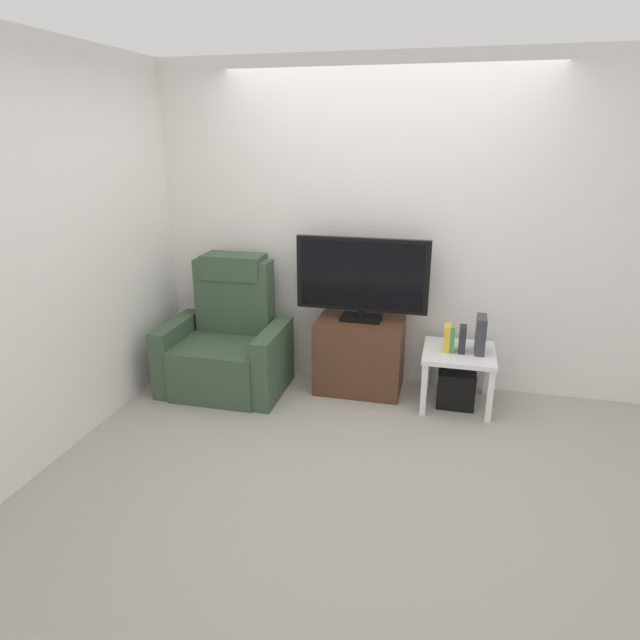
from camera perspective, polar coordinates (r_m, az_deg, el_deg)
The scene contains 12 objects.
ground_plane at distance 3.88m, azimuth 3.36°, elevation -12.60°, with size 6.40×6.40×0.00m, color #9E998E.
wall_back at distance 4.49m, azimuth 6.37°, elevation 9.48°, with size 6.40×0.06×2.60m, color silver.
wall_side at distance 4.14m, azimuth -22.96°, elevation 7.32°, with size 0.06×4.48×2.60m, color silver.
tv_stand at distance 4.50m, azimuth 4.14°, elevation -3.66°, with size 0.69×0.45×0.60m.
television at distance 4.31m, azimuth 4.39°, elevation 4.46°, with size 1.05×0.20×0.66m.
recliner_armchair at distance 4.59m, azimuth -9.61°, elevation -2.48°, with size 0.98×0.78×1.08m.
side_table at distance 4.35m, azimuth 14.24°, elevation -3.98°, with size 0.54×0.54×0.45m.
subwoofer_box at distance 4.44m, azimuth 13.99°, elevation -6.78°, with size 0.29×0.29×0.29m, color black.
book_leftmost at distance 4.27m, azimuth 13.08°, elevation -1.85°, with size 0.05×0.12×0.20m, color gold.
book_middle at distance 4.27m, azimuth 13.62°, elevation -2.11°, with size 0.03×0.10×0.17m, color #388C4C.
book_rightmost at distance 4.27m, azimuth 14.62°, elevation -1.94°, with size 0.05×0.11×0.21m, color #262626.
game_console at distance 4.29m, azimuth 16.40°, elevation -1.47°, with size 0.07×0.20×0.28m, color #333338.
Camera 1 is at (0.57, -3.26, 2.03)m, focal length 30.70 mm.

